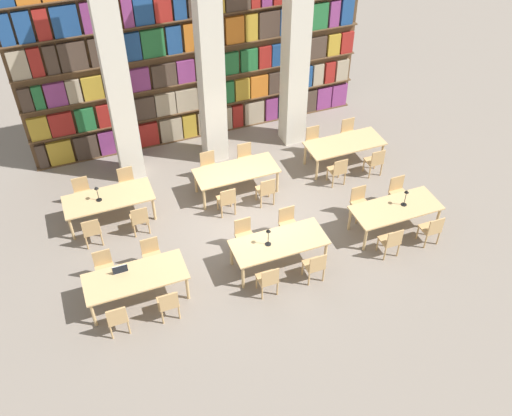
{
  "coord_description": "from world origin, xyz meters",
  "views": [
    {
      "loc": [
        -3.75,
        -9.85,
        9.82
      ],
      "look_at": [
        0.0,
        -0.14,
        0.65
      ],
      "focal_mm": 40.0,
      "sensor_mm": 36.0,
      "label": 1
    }
  ],
  "objects": [
    {
      "name": "chair_8",
      "position": [
        2.59,
        -2.16,
        0.47
      ],
      "size": [
        0.42,
        0.4,
        0.87
      ],
      "color": "tan",
      "rests_on": "ground_plane"
    },
    {
      "name": "reading_table_0",
      "position": [
        -3.22,
        -1.34,
        0.66
      ],
      "size": [
        2.19,
        0.93,
        0.73
      ],
      "color": "tan",
      "rests_on": "ground_plane"
    },
    {
      "name": "chair_7",
      "position": [
        0.6,
        -0.73,
        0.47
      ],
      "size": [
        0.42,
        0.4,
        0.87
      ],
      "rotation": [
        0.0,
        0.0,
        3.14
      ],
      "color": "tan",
      "rests_on": "ground_plane"
    },
    {
      "name": "pillar_center",
      "position": [
        0.0,
        3.15,
        3.0
      ],
      "size": [
        0.61,
        0.61,
        6.0
      ],
      "color": "silver",
      "rests_on": "ground_plane"
    },
    {
      "name": "chair_22",
      "position": [
        3.82,
        0.7,
        0.47
      ],
      "size": [
        0.42,
        0.4,
        0.87
      ],
      "color": "tan",
      "rests_on": "ground_plane"
    },
    {
      "name": "chair_4",
      "position": [
        -0.52,
        -2.23,
        0.47
      ],
      "size": [
        0.42,
        0.4,
        0.87
      ],
      "color": "tan",
      "rests_on": "ground_plane"
    },
    {
      "name": "chair_3",
      "position": [
        -2.72,
        -0.59,
        0.47
      ],
      "size": [
        0.42,
        0.4,
        0.87
      ],
      "rotation": [
        0.0,
        0.0,
        3.14
      ],
      "color": "tan",
      "rests_on": "ground_plane"
    },
    {
      "name": "pillar_right",
      "position": [
        2.42,
        3.15,
        3.0
      ],
      "size": [
        0.61,
        0.61,
        6.0
      ],
      "color": "silver",
      "rests_on": "ground_plane"
    },
    {
      "name": "reading_table_3",
      "position": [
        -3.3,
        1.47,
        0.66
      ],
      "size": [
        2.19,
        0.93,
        0.73
      ],
      "color": "tan",
      "rests_on": "ground_plane"
    },
    {
      "name": "chair_18",
      "position": [
        0.57,
        0.62,
        0.47
      ],
      "size": [
        0.42,
        0.4,
        0.87
      ],
      "color": "tan",
      "rests_on": "ground_plane"
    },
    {
      "name": "chair_6",
      "position": [
        0.6,
        -2.23,
        0.47
      ],
      "size": [
        0.42,
        0.4,
        0.87
      ],
      "color": "tan",
      "rests_on": "ground_plane"
    },
    {
      "name": "reading_table_4",
      "position": [
        0.03,
        1.37,
        0.66
      ],
      "size": [
        2.19,
        0.93,
        0.73
      ],
      "color": "tan",
      "rests_on": "ground_plane"
    },
    {
      "name": "desk_lamp_2",
      "position": [
        -3.52,
        1.44,
        1.01
      ],
      "size": [
        0.14,
        0.14,
        0.43
      ],
      "color": "black",
      "rests_on": "reading_table_3"
    },
    {
      "name": "chair_23",
      "position": [
        3.82,
        2.2,
        0.47
      ],
      "size": [
        0.42,
        0.4,
        0.87
      ],
      "rotation": [
        0.0,
        0.0,
        3.14
      ],
      "color": "tan",
      "rests_on": "ground_plane"
    },
    {
      "name": "chair_21",
      "position": [
        2.69,
        2.2,
        0.47
      ],
      "size": [
        0.42,
        0.4,
        0.87
      ],
      "rotation": [
        0.0,
        0.0,
        3.14
      ],
      "color": "tan",
      "rests_on": "ground_plane"
    },
    {
      "name": "chair_15",
      "position": [
        -2.71,
        2.22,
        0.47
      ],
      "size": [
        0.42,
        0.4,
        0.87
      ],
      "rotation": [
        0.0,
        0.0,
        3.14
      ],
      "color": "tan",
      "rests_on": "ground_plane"
    },
    {
      "name": "chair_17",
      "position": [
        -0.5,
        2.12,
        0.47
      ],
      "size": [
        0.42,
        0.4,
        0.87
      ],
      "rotation": [
        0.0,
        0.0,
        3.14
      ],
      "color": "tan",
      "rests_on": "ground_plane"
    },
    {
      "name": "chair_12",
      "position": [
        -3.86,
        0.72,
        0.47
      ],
      "size": [
        0.42,
        0.4,
        0.87
      ],
      "color": "tan",
      "rests_on": "ground_plane"
    },
    {
      "name": "ground_plane",
      "position": [
        0.0,
        0.0,
        0.0
      ],
      "size": [
        40.0,
        40.0,
        0.0
      ],
      "primitive_type": "plane",
      "color": "gray"
    },
    {
      "name": "desk_lamp_1",
      "position": [
        3.37,
        -1.4,
        1.03
      ],
      "size": [
        0.14,
        0.14,
        0.46
      ],
      "color": "black",
      "rests_on": "reading_table_2"
    },
    {
      "name": "reading_table_1",
      "position": [
        0.04,
        -1.48,
        0.66
      ],
      "size": [
        2.19,
        0.93,
        0.73
      ],
      "color": "tan",
      "rests_on": "ground_plane"
    },
    {
      "name": "chair_0",
      "position": [
        -3.79,
        -2.09,
        0.47
      ],
      "size": [
        0.42,
        0.4,
        0.87
      ],
      "color": "tan",
      "rests_on": "ground_plane"
    },
    {
      "name": "chair_5",
      "position": [
        -0.52,
        -0.73,
        0.47
      ],
      "size": [
        0.42,
        0.4,
        0.87
      ],
      "rotation": [
        0.0,
        0.0,
        3.14
      ],
      "color": "tan",
      "rests_on": "ground_plane"
    },
    {
      "name": "chair_10",
      "position": [
        3.71,
        -2.16,
        0.47
      ],
      "size": [
        0.42,
        0.4,
        0.87
      ],
      "color": "tan",
      "rests_on": "ground_plane"
    },
    {
      "name": "reading_table_2",
      "position": [
        3.15,
        -1.41,
        0.66
      ],
      "size": [
        2.19,
        0.93,
        0.73
      ],
      "color": "tan",
      "rests_on": "ground_plane"
    },
    {
      "name": "chair_1",
      "position": [
        -3.79,
        -0.59,
        0.47
      ],
      "size": [
        0.42,
        0.4,
        0.87
      ],
      "rotation": [
        0.0,
        0.0,
        3.14
      ],
      "color": "tan",
      "rests_on": "ground_plane"
    },
    {
      "name": "chair_11",
      "position": [
        3.71,
        -0.66,
        0.47
      ],
      "size": [
        0.42,
        0.4,
        0.87
      ],
      "rotation": [
        0.0,
        0.0,
        3.14
      ],
      "color": "tan",
      "rests_on": "ground_plane"
    },
    {
      "name": "chair_19",
      "position": [
        0.57,
        2.12,
        0.47
      ],
      "size": [
        0.42,
        0.4,
        0.87
      ],
      "rotation": [
        0.0,
        0.0,
        3.14
      ],
      "color": "tan",
      "rests_on": "ground_plane"
    },
    {
      "name": "pillar_left",
      "position": [
        -2.42,
        3.15,
        3.0
      ],
      "size": [
        0.61,
        0.61,
        6.0
      ],
      "color": "silver",
      "rests_on": "ground_plane"
    },
    {
      "name": "chair_2",
      "position": [
        -2.72,
        -2.09,
        0.47
      ],
      "size": [
        0.42,
        0.4,
        0.87
      ],
      "color": "tan",
      "rests_on": "ground_plane"
    },
    {
      "name": "chair_20",
      "position": [
        2.69,
        0.7,
        0.47
      ],
      "size": [
        0.42,
        0.4,
        0.87
      ],
      "color": "tan",
      "rests_on": "ground_plane"
    },
    {
      "name": "laptop",
      "position": [
        -3.48,
        -1.07,
        0.77
      ],
      "size": [
        0.32,
        0.22,
        0.21
      ],
      "rotation": [
        0.0,
        0.0,
        3.14
      ],
      "color": "silver",
      "rests_on": "reading_table_0"
    },
    {
      "name": "chair_13",
      "position": [
        -3.86,
        2.22,
        0.47
      ],
      "size": [
        0.42,
        0.4,
        0.87
      ],
      "rotation": [
        0.0,
        0.0,
        3.14
      ],
      "color": "tan",
      "rests_on": "ground_plane"
    },
    {
      "name": "bookshelf_bank",
      "position": [
        -0.01,
        4.37,
        2.72
      ],
      "size": [
        9.83,
        0.35,
        5.5
      ],
      "color": "brown",
      "rests_on": "ground_plane"
    },
    {
      "name": "desk_lamp_0",
      "position": [
        -0.22,
        -1.47,
        1.04
      ],
      "size": [
        0.14,
        0.14,
        0.47
      ],
      "color": "black",
      "rests_on": "reading_table_1"
    },
    {
      "name": "chair_16",
      "position": [
        -0.5,
        0.62,
        0.47
      ],
      "size": [
        0.42,
        0.4,
        0.87
      ],
      "color": "tan",
      "rests_on": "ground_plane"
    },
    {
      "name": "chair_9",
      "position": [
        2.59,
        -0.66,
        0.47
      ],
      "size": [
        0.42,
        0.4,
        0.87
      ],
      "rotation": [
        0.0,
        0.0,
        3.14
      ],
      "color": "tan",
      "rests_on": "ground_plane"
    },
    {
      "name": "reading_table_5",
      "position": [
        3.26,
        1.45,
        0.66
      ],
      "size": [
        2.19,
        0.93,
        0.73
      ],
      "color": "tan",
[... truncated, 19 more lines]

